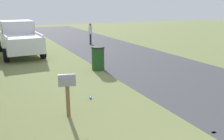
# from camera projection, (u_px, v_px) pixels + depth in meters

# --- Properties ---
(road_asphalt) EXTENTS (60.00, 5.61, 0.01)m
(road_asphalt) POSITION_uv_depth(u_px,v_px,m) (208.00, 86.00, 9.35)
(road_asphalt) COLOR #47474C
(road_asphalt) RESTS_ON ground
(mailbox) EXTENTS (0.31, 0.50, 1.23)m
(mailbox) POSITION_uv_depth(u_px,v_px,m) (67.00, 83.00, 6.58)
(mailbox) COLOR brown
(mailbox) RESTS_ON ground
(pickup_truck) EXTENTS (5.45, 2.47, 2.09)m
(pickup_truck) POSITION_uv_depth(u_px,v_px,m) (19.00, 37.00, 15.17)
(pickup_truck) COLOR silver
(pickup_truck) RESTS_ON ground
(trash_bin) EXTENTS (0.63, 0.63, 1.13)m
(trash_bin) POSITION_uv_depth(u_px,v_px,m) (98.00, 58.00, 11.59)
(trash_bin) COLOR #1E4C1E
(trash_bin) RESTS_ON ground
(pedestrian) EXTENTS (0.46, 0.33, 1.67)m
(pedestrian) POSITION_uv_depth(u_px,v_px,m) (90.00, 32.00, 19.17)
(pedestrian) COLOR black
(pedestrian) RESTS_ON ground
(litter_can_midfield_a) EXTENTS (0.13, 0.09, 0.07)m
(litter_can_midfield_a) POSITION_uv_depth(u_px,v_px,m) (90.00, 98.00, 8.09)
(litter_can_midfield_a) COLOR blue
(litter_can_midfield_a) RESTS_ON ground
(litter_wrapper_by_mailbox) EXTENTS (0.09, 0.13, 0.01)m
(litter_wrapper_by_mailbox) POSITION_uv_depth(u_px,v_px,m) (214.00, 132.00, 5.93)
(litter_wrapper_by_mailbox) COLOR silver
(litter_wrapper_by_mailbox) RESTS_ON ground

